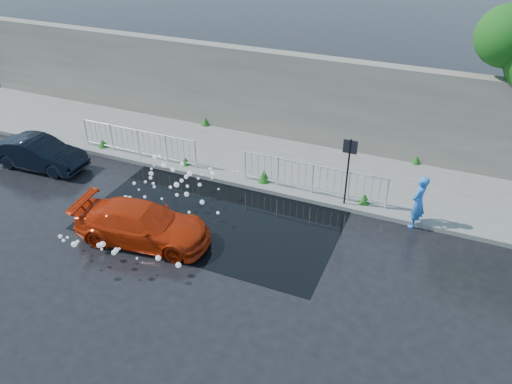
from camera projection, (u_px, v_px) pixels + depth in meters
ground at (187, 229)px, 15.60m from camera, size 90.00×90.00×0.00m
pavement at (251, 158)px, 19.47m from camera, size 30.00×4.00×0.15m
curb at (229, 181)px, 17.90m from camera, size 30.00×0.25×0.16m
retaining_wall at (272, 94)px, 20.22m from camera, size 30.00×0.60×3.50m
puddle at (216, 215)px, 16.21m from camera, size 8.00×5.00×0.01m
sign_post at (349, 162)px, 15.71m from camera, size 0.45×0.06×2.50m
railing_left at (138, 142)px, 19.16m from camera, size 5.05×0.05×1.10m
railing_right at (313, 178)px, 16.83m from camera, size 5.05×0.05×1.10m
weeds at (245, 158)px, 18.90m from camera, size 12.17×3.93×0.45m
water_spray at (159, 199)px, 15.73m from camera, size 3.67×5.45×1.09m
red_car at (143, 224)px, 14.78m from camera, size 4.27×2.18×1.19m
dark_car at (39, 153)px, 18.65m from camera, size 3.64×1.45×1.18m
person at (418, 202)px, 15.27m from camera, size 0.61×0.75×1.77m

